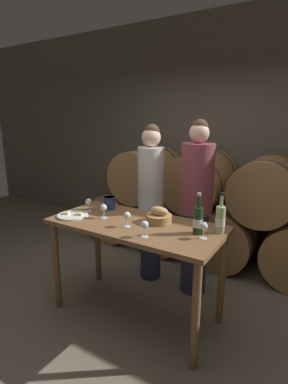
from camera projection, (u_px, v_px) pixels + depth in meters
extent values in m
plane|color=#726654|center=(136.00, 313.00, 2.87)|extent=(10.00, 10.00, 0.00)
cube|color=#60594F|center=(218.00, 133.00, 4.25)|extent=(10.00, 0.12, 3.20)
cylinder|color=#9E7042|center=(125.00, 213.00, 4.69)|extent=(0.73, 0.93, 0.73)
cylinder|color=#2D2D33|center=(113.00, 218.00, 4.45)|extent=(0.74, 0.02, 0.74)
cylinder|color=#2D2D33|center=(135.00, 208.00, 4.94)|extent=(0.74, 0.02, 0.74)
cylinder|color=#9E7042|center=(172.00, 222.00, 4.28)|extent=(0.73, 0.93, 0.73)
cylinder|color=#2D2D33|center=(162.00, 229.00, 4.03)|extent=(0.74, 0.02, 0.74)
cylinder|color=#2D2D33|center=(180.00, 216.00, 4.52)|extent=(0.74, 0.02, 0.74)
cylinder|color=#9E7042|center=(229.00, 234.00, 3.86)|extent=(0.73, 0.93, 0.73)
cylinder|color=#2D2D33|center=(221.00, 242.00, 3.61)|extent=(0.74, 0.02, 0.74)
cylinder|color=#2D2D33|center=(235.00, 227.00, 4.10)|extent=(0.74, 0.02, 0.74)
cylinder|color=#9E7042|center=(147.00, 174.00, 4.32)|extent=(0.73, 0.93, 0.73)
cylinder|color=#2D2D33|center=(136.00, 178.00, 4.08)|extent=(0.74, 0.02, 0.74)
cylinder|color=#2D2D33|center=(157.00, 171.00, 4.57)|extent=(0.74, 0.02, 0.74)
cylinder|color=#9E7042|center=(201.00, 180.00, 3.90)|extent=(0.73, 0.93, 0.73)
cylinder|color=#2D2D33|center=(192.00, 185.00, 3.66)|extent=(0.74, 0.02, 0.74)
cylinder|color=#2D2D33|center=(209.00, 177.00, 4.15)|extent=(0.74, 0.02, 0.74)
cylinder|color=#9E7042|center=(267.00, 188.00, 3.49)|extent=(0.73, 0.93, 0.73)
cylinder|color=#2D2D33|center=(262.00, 194.00, 3.24)|extent=(0.74, 0.02, 0.74)
cylinder|color=#2D2D33|center=(272.00, 183.00, 3.73)|extent=(0.74, 0.02, 0.74)
cylinder|color=brown|center=(57.00, 266.00, 2.88)|extent=(0.06, 0.06, 0.88)
cylinder|color=brown|center=(196.00, 316.00, 2.15)|extent=(0.06, 0.06, 0.88)
cylinder|color=brown|center=(98.00, 244.00, 3.38)|extent=(0.06, 0.06, 0.88)
cylinder|color=brown|center=(222.00, 279.00, 2.65)|extent=(0.06, 0.06, 0.88)
cube|color=brown|center=(135.00, 225.00, 2.65)|extent=(1.55, 0.73, 0.04)
cylinder|color=#2D334C|center=(151.00, 243.00, 3.45)|extent=(0.24, 0.24, 0.85)
cylinder|color=silver|center=(151.00, 178.00, 3.26)|extent=(0.29, 0.29, 0.67)
sphere|color=beige|center=(151.00, 137.00, 3.15)|extent=(0.20, 0.20, 0.20)
sphere|color=#47331E|center=(152.00, 132.00, 3.15)|extent=(0.17, 0.17, 0.17)
cylinder|color=#2D334C|center=(194.00, 252.00, 3.17)|extent=(0.27, 0.27, 0.88)
cylinder|color=#8C3D47|center=(197.00, 179.00, 2.97)|extent=(0.33, 0.33, 0.70)
sphere|color=beige|center=(199.00, 133.00, 2.86)|extent=(0.19, 0.19, 0.19)
sphere|color=#47331E|center=(200.00, 127.00, 2.86)|extent=(0.16, 0.16, 0.16)
cylinder|color=#193819|center=(198.00, 221.00, 2.38)|extent=(0.08, 0.08, 0.22)
cylinder|color=#193819|center=(199.00, 202.00, 2.34)|extent=(0.03, 0.03, 0.09)
cylinder|color=#B7B7BC|center=(199.00, 194.00, 2.32)|extent=(0.03, 0.03, 0.02)
cylinder|color=white|center=(198.00, 223.00, 2.38)|extent=(0.08, 0.08, 0.07)
cylinder|color=#ADBC7F|center=(220.00, 220.00, 2.40)|extent=(0.08, 0.08, 0.22)
cylinder|color=#ADBC7F|center=(222.00, 201.00, 2.36)|extent=(0.03, 0.03, 0.09)
cylinder|color=black|center=(222.00, 194.00, 2.34)|extent=(0.03, 0.03, 0.02)
cylinder|color=white|center=(220.00, 222.00, 2.40)|extent=(0.08, 0.08, 0.07)
cylinder|color=navy|center=(110.00, 203.00, 3.03)|extent=(0.11, 0.11, 0.13)
cylinder|color=navy|center=(109.00, 197.00, 3.01)|extent=(0.12, 0.12, 0.01)
cylinder|color=#A87F4C|center=(159.00, 218.00, 2.65)|extent=(0.23, 0.23, 0.07)
ellipsoid|color=tan|center=(159.00, 211.00, 2.63)|extent=(0.17, 0.10, 0.08)
cylinder|color=white|center=(73.00, 215.00, 2.82)|extent=(0.29, 0.29, 0.01)
cube|color=#E0CC7F|center=(79.00, 214.00, 2.81)|extent=(0.07, 0.06, 0.02)
cube|color=beige|center=(66.00, 213.00, 2.83)|extent=(0.07, 0.06, 0.02)
cylinder|color=white|center=(89.00, 211.00, 2.96)|extent=(0.06, 0.06, 0.00)
cylinder|color=white|center=(89.00, 208.00, 2.95)|extent=(0.01, 0.01, 0.07)
sphere|color=white|center=(88.00, 202.00, 2.93)|extent=(0.06, 0.06, 0.06)
cylinder|color=white|center=(104.00, 218.00, 2.77)|extent=(0.06, 0.06, 0.00)
cylinder|color=white|center=(104.00, 214.00, 2.76)|extent=(0.01, 0.01, 0.07)
sphere|color=white|center=(103.00, 208.00, 2.74)|extent=(0.06, 0.06, 0.06)
cylinder|color=white|center=(127.00, 226.00, 2.55)|extent=(0.06, 0.06, 0.00)
cylinder|color=white|center=(127.00, 222.00, 2.54)|extent=(0.01, 0.01, 0.07)
sphere|color=white|center=(127.00, 215.00, 2.53)|extent=(0.06, 0.06, 0.06)
cylinder|color=white|center=(145.00, 237.00, 2.34)|extent=(0.06, 0.06, 0.00)
cylinder|color=white|center=(145.00, 232.00, 2.33)|extent=(0.01, 0.01, 0.07)
sphere|color=white|center=(145.00, 225.00, 2.31)|extent=(0.06, 0.06, 0.06)
cylinder|color=white|center=(203.00, 238.00, 2.31)|extent=(0.06, 0.06, 0.00)
cylinder|color=white|center=(203.00, 234.00, 2.30)|extent=(0.01, 0.01, 0.07)
sphere|color=white|center=(204.00, 226.00, 2.28)|extent=(0.06, 0.06, 0.06)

